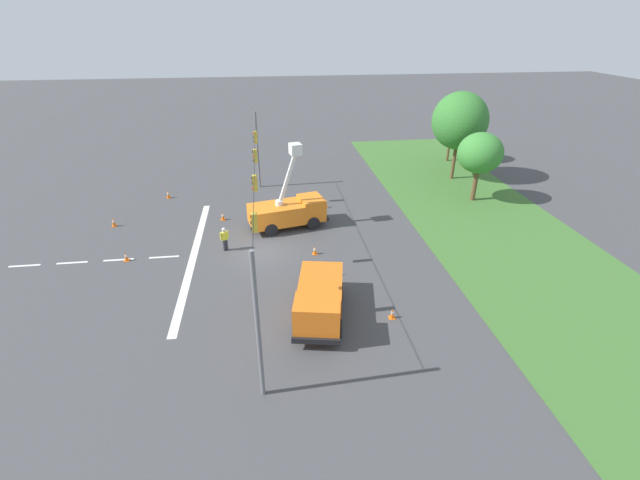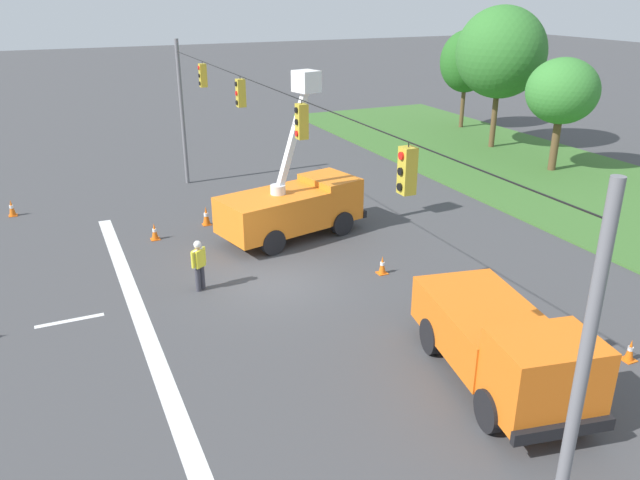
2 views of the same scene
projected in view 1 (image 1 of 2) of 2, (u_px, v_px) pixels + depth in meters
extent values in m
plane|color=#424244|center=(261.00, 251.00, 30.23)|extent=(200.00, 200.00, 0.00)
cube|color=#3D6B2D|center=(501.00, 235.00, 32.27)|extent=(56.00, 12.00, 0.10)
cube|color=silver|center=(194.00, 255.00, 29.70)|extent=(17.60, 0.50, 0.01)
cube|color=silver|center=(164.00, 257.00, 29.47)|extent=(0.20, 2.00, 0.01)
cube|color=silver|center=(119.00, 260.00, 29.13)|extent=(0.20, 2.00, 0.01)
cube|color=silver|center=(72.00, 263.00, 28.78)|extent=(0.20, 2.00, 0.01)
cube|color=silver|center=(24.00, 266.00, 28.44)|extent=(0.20, 2.00, 0.01)
cylinder|color=slate|center=(258.00, 150.00, 39.98)|extent=(0.20, 0.20, 7.20)
cylinder|color=slate|center=(258.00, 329.00, 17.14)|extent=(0.20, 0.20, 7.20)
cylinder|color=black|center=(254.00, 160.00, 27.17)|extent=(26.00, 0.03, 0.03)
cylinder|color=black|center=(255.00, 131.00, 34.39)|extent=(0.02, 0.02, 0.10)
cube|color=gold|center=(256.00, 137.00, 34.63)|extent=(0.32, 0.28, 0.96)
cylinder|color=red|center=(253.00, 134.00, 34.47)|extent=(0.16, 0.05, 0.16)
cylinder|color=black|center=(254.00, 138.00, 34.61)|extent=(0.16, 0.05, 0.16)
cylinder|color=black|center=(254.00, 141.00, 34.76)|extent=(0.16, 0.05, 0.16)
cylinder|color=black|center=(255.00, 149.00, 29.76)|extent=(0.02, 0.02, 0.10)
cube|color=gold|center=(255.00, 156.00, 30.01)|extent=(0.32, 0.28, 0.96)
cylinder|color=black|center=(253.00, 152.00, 29.84)|extent=(0.16, 0.05, 0.16)
cylinder|color=red|center=(253.00, 156.00, 29.99)|extent=(0.16, 0.05, 0.16)
cylinder|color=black|center=(253.00, 161.00, 30.14)|extent=(0.16, 0.05, 0.16)
cylinder|color=black|center=(254.00, 174.00, 24.91)|extent=(0.02, 0.02, 0.10)
cube|color=gold|center=(255.00, 183.00, 25.15)|extent=(0.32, 0.28, 0.96)
cylinder|color=black|center=(252.00, 178.00, 24.98)|extent=(0.16, 0.05, 0.16)
cylinder|color=black|center=(252.00, 183.00, 25.13)|extent=(0.16, 0.05, 0.16)
cylinder|color=red|center=(253.00, 188.00, 25.28)|extent=(0.16, 0.05, 0.16)
cylinder|color=black|center=(254.00, 212.00, 20.10)|extent=(0.02, 0.02, 0.10)
cube|color=gold|center=(254.00, 222.00, 20.34)|extent=(0.32, 0.28, 0.96)
cylinder|color=red|center=(250.00, 216.00, 20.18)|extent=(0.16, 0.05, 0.16)
cylinder|color=black|center=(251.00, 223.00, 20.33)|extent=(0.16, 0.05, 0.16)
cylinder|color=black|center=(251.00, 229.00, 20.47)|extent=(0.16, 0.05, 0.16)
cylinder|color=brown|center=(449.00, 148.00, 48.20)|extent=(0.29, 0.29, 3.15)
ellipsoid|color=#286623|center=(453.00, 120.00, 46.74)|extent=(3.67, 3.63, 4.26)
cylinder|color=brown|center=(454.00, 163.00, 42.79)|extent=(0.34, 0.34, 3.48)
ellipsoid|color=#33752D|center=(460.00, 121.00, 40.88)|extent=(5.60, 5.23, 5.42)
cylinder|color=brown|center=(474.00, 186.00, 37.83)|extent=(0.42, 0.42, 2.78)
ellipsoid|color=#387F33|center=(480.00, 153.00, 36.44)|extent=(3.78, 3.82, 3.46)
cube|color=orange|center=(276.00, 214.00, 32.90)|extent=(3.24, 4.48, 1.44)
cube|color=orange|center=(311.00, 207.00, 33.74)|extent=(2.63, 2.20, 1.69)
cube|color=#1E2838|center=(319.00, 203.00, 33.79)|extent=(2.00, 0.55, 0.76)
cube|color=black|center=(322.00, 214.00, 34.35)|extent=(2.37, 0.69, 0.30)
cylinder|color=black|center=(304.00, 212.00, 34.97)|extent=(0.50, 1.04, 1.00)
cylinder|color=black|center=(313.00, 223.00, 33.14)|extent=(0.50, 1.04, 1.00)
cylinder|color=black|center=(264.00, 218.00, 33.93)|extent=(0.50, 1.04, 1.00)
cylinder|color=black|center=(271.00, 230.00, 32.10)|extent=(0.50, 1.04, 1.00)
cylinder|color=silver|center=(279.00, 203.00, 32.57)|extent=(0.60, 0.60, 0.36)
cube|color=white|center=(287.00, 179.00, 31.96)|extent=(0.60, 1.65, 4.04)
cube|color=white|center=(295.00, 149.00, 31.14)|extent=(1.06, 0.98, 0.80)
cube|color=orange|center=(321.00, 289.00, 24.03)|extent=(4.41, 3.13, 1.24)
cube|color=orange|center=(317.00, 317.00, 21.35)|extent=(2.13, 2.60, 1.82)
cube|color=#1E2838|center=(316.00, 319.00, 20.67)|extent=(0.48, 2.03, 0.82)
cube|color=black|center=(316.00, 341.00, 20.87)|extent=(0.61, 2.40, 0.30)
cylinder|color=black|center=(339.00, 329.00, 21.92)|extent=(1.03, 0.46, 1.00)
cylinder|color=black|center=(296.00, 327.00, 22.04)|extent=(1.03, 0.46, 1.00)
cylinder|color=black|center=(340.00, 292.00, 24.90)|extent=(1.03, 0.46, 1.00)
cylinder|color=black|center=(302.00, 290.00, 25.01)|extent=(1.03, 0.46, 1.00)
cylinder|color=#383842|center=(224.00, 245.00, 30.09)|extent=(0.18, 0.18, 0.85)
cylinder|color=#383842|center=(227.00, 244.00, 30.21)|extent=(0.18, 0.18, 0.85)
cube|color=yellow|center=(224.00, 236.00, 29.81)|extent=(0.42, 0.47, 0.60)
cube|color=silver|center=(224.00, 236.00, 29.81)|extent=(0.30, 0.39, 0.62)
cylinder|color=yellow|center=(221.00, 236.00, 29.64)|extent=(0.11, 0.11, 0.55)
cylinder|color=yellow|center=(228.00, 234.00, 29.95)|extent=(0.11, 0.11, 0.55)
sphere|color=tan|center=(224.00, 230.00, 29.61)|extent=(0.22, 0.22, 0.22)
sphere|color=white|center=(224.00, 229.00, 29.58)|extent=(0.26, 0.26, 0.26)
cube|color=orange|center=(392.00, 318.00, 23.51)|extent=(0.36, 0.36, 0.03)
cone|color=orange|center=(392.00, 313.00, 23.36)|extent=(0.24, 0.24, 0.61)
cylinder|color=white|center=(392.00, 313.00, 23.34)|extent=(0.15, 0.15, 0.11)
cube|color=orange|center=(223.00, 220.00, 34.86)|extent=(0.36, 0.36, 0.03)
cone|color=orange|center=(223.00, 216.00, 34.70)|extent=(0.27, 0.27, 0.67)
cylinder|color=white|center=(223.00, 215.00, 34.68)|extent=(0.17, 0.17, 0.12)
cube|color=orange|center=(252.00, 214.00, 35.83)|extent=(0.36, 0.36, 0.03)
cone|color=orange|center=(252.00, 210.00, 35.64)|extent=(0.32, 0.32, 0.79)
cylinder|color=white|center=(252.00, 209.00, 35.62)|extent=(0.20, 0.20, 0.14)
cube|color=orange|center=(332.00, 276.00, 27.34)|extent=(0.36, 0.36, 0.03)
cone|color=orange|center=(333.00, 270.00, 27.15)|extent=(0.31, 0.31, 0.78)
cylinder|color=white|center=(333.00, 270.00, 27.13)|extent=(0.19, 0.19, 0.14)
cube|color=orange|center=(326.00, 207.00, 37.10)|extent=(0.36, 0.36, 0.03)
cone|color=orange|center=(326.00, 204.00, 36.94)|extent=(0.26, 0.26, 0.64)
cylinder|color=white|center=(326.00, 203.00, 36.93)|extent=(0.16, 0.16, 0.12)
cube|color=orange|center=(115.00, 226.00, 33.78)|extent=(0.36, 0.36, 0.03)
cone|color=orange|center=(113.00, 222.00, 33.60)|extent=(0.29, 0.29, 0.73)
cylinder|color=white|center=(113.00, 221.00, 33.58)|extent=(0.18, 0.18, 0.13)
cube|color=orange|center=(127.00, 260.00, 29.03)|extent=(0.36, 0.36, 0.03)
cone|color=orange|center=(126.00, 256.00, 28.88)|extent=(0.25, 0.25, 0.62)
cylinder|color=white|center=(126.00, 256.00, 28.87)|extent=(0.15, 0.15, 0.11)
cube|color=orange|center=(315.00, 254.00, 29.83)|extent=(0.36, 0.36, 0.03)
cone|color=orange|center=(315.00, 250.00, 29.68)|extent=(0.26, 0.26, 0.64)
cylinder|color=white|center=(315.00, 249.00, 29.66)|extent=(0.16, 0.16, 0.12)
cube|color=orange|center=(169.00, 198.00, 39.06)|extent=(0.36, 0.36, 0.03)
cone|color=orange|center=(168.00, 194.00, 38.89)|extent=(0.29, 0.29, 0.72)
cylinder|color=white|center=(168.00, 194.00, 38.87)|extent=(0.18, 0.18, 0.13)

